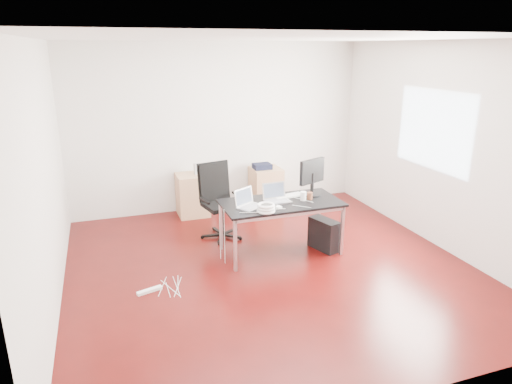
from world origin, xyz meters
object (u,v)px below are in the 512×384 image
object	(u,v)px
desk	(281,206)
filing_cabinet_left	(193,195)
filing_cabinet_right	(266,187)
office_chair	(219,197)
pc_tower	(324,234)

from	to	relation	value
desk	filing_cabinet_left	world-z (taller)	desk
filing_cabinet_right	desk	bearing A→B (deg)	-103.97
desk	office_chair	world-z (taller)	office_chair
pc_tower	office_chair	bearing A→B (deg)	124.92
office_chair	filing_cabinet_right	size ratio (longest dim) A/B	1.54
filing_cabinet_left	office_chair	bearing A→B (deg)	-78.82
filing_cabinet_left	pc_tower	xyz separation A→B (m)	(1.45, -1.95, -0.13)
filing_cabinet_left	filing_cabinet_right	size ratio (longest dim) A/B	1.00
desk	filing_cabinet_right	world-z (taller)	desk
office_chair	desk	bearing A→B (deg)	-64.22
filing_cabinet_right	pc_tower	xyz separation A→B (m)	(0.15, -1.95, -0.13)
desk	filing_cabinet_right	bearing A→B (deg)	76.03
filing_cabinet_left	filing_cabinet_right	xyz separation A→B (m)	(1.30, 0.00, 0.00)
pc_tower	filing_cabinet_right	bearing A→B (deg)	76.40
desk	filing_cabinet_right	size ratio (longest dim) A/B	2.29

